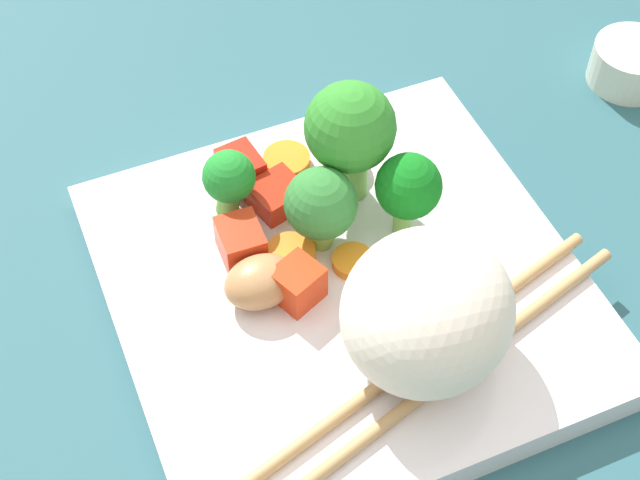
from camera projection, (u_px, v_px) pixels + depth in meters
ground_plane at (344, 309)px, 50.65cm from camera, size 110.00×110.00×2.00cm
square_plate at (344, 288)px, 49.14cm from camera, size 24.28×24.28×1.86cm
rice_mound at (427, 311)px, 43.03cm from camera, size 11.60×11.52×6.81cm
broccoli_floret_0 at (229, 179)px, 49.17cm from camera, size 2.80×2.80×4.27cm
broccoli_floret_1 at (327, 203)px, 47.89cm from camera, size 3.77×3.77×4.85cm
broccoli_floret_2 at (408, 188)px, 48.02cm from camera, size 3.46×3.46×5.04cm
broccoli_floret_3 at (350, 130)px, 48.25cm from camera, size 4.76×4.76×7.43cm
carrot_slice_0 at (287, 161)px, 53.08cm from camera, size 2.73×2.73×0.62cm
carrot_slice_1 at (353, 261)px, 48.69cm from camera, size 2.83×2.83×0.59cm
carrot_slice_2 at (291, 254)px, 48.97cm from camera, size 3.63×3.63×0.61cm
pepper_chunk_0 at (277, 195)px, 50.97cm from camera, size 3.15×3.04×1.39cm
pepper_chunk_1 at (301, 290)px, 46.63cm from camera, size 2.79×2.71×2.14cm
pepper_chunk_2 at (241, 243)px, 48.50cm from camera, size 2.35×2.77×2.10cm
pepper_chunk_3 at (241, 168)px, 51.89cm from camera, size 2.21×2.64×1.83cm
chicken_piece_1 at (340, 150)px, 52.68cm from camera, size 2.92×3.39×1.96cm
chicken_piece_2 at (260, 282)px, 46.86cm from camera, size 3.80×3.07×2.26cm
chopstick_pair at (420, 377)px, 44.46cm from camera, size 24.62×7.96×0.63cm
sauce_cup at (631, 64)px, 59.37cm from camera, size 5.02×5.02×2.64cm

